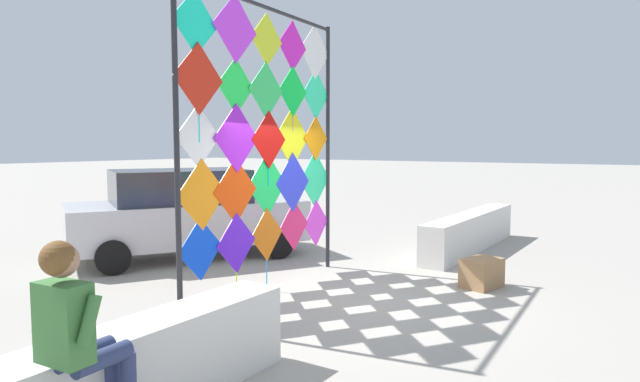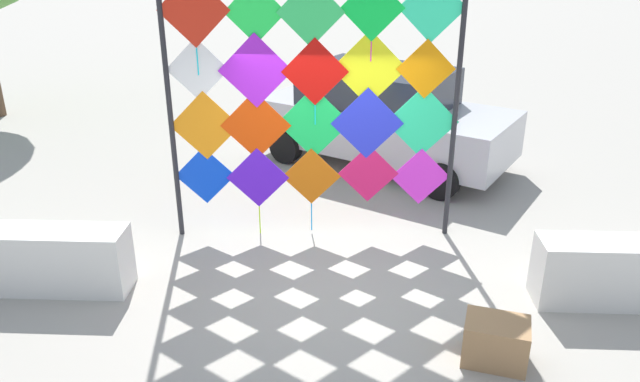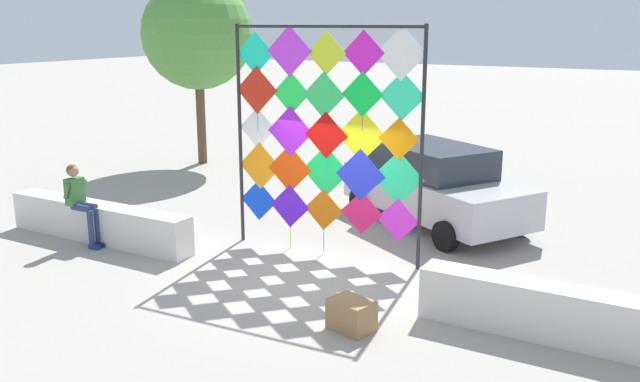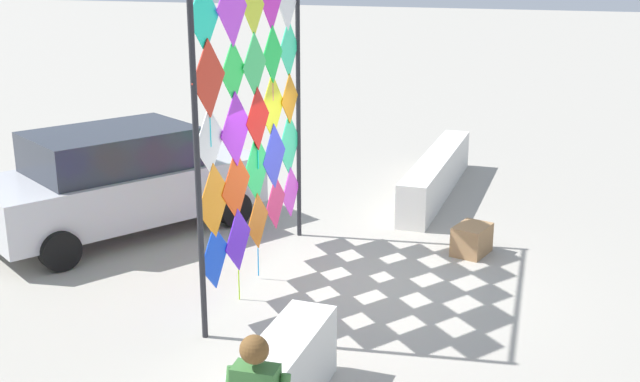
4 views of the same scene
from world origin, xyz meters
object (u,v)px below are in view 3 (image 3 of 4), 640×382
seated_vendor (80,198)px  cardboard_box_large (351,315)px  tree_palm_like (197,33)px  kite_display_rack (325,130)px  parked_car (434,185)px

seated_vendor → cardboard_box_large: 6.37m
tree_palm_like → seated_vendor: bearing=-67.2°
kite_display_rack → cardboard_box_large: (1.93, -2.67, -2.15)m
seated_vendor → tree_palm_like: (-3.14, 7.48, 3.00)m
parked_car → tree_palm_like: bearing=162.8°
seated_vendor → tree_palm_like: size_ratio=0.29×
cardboard_box_large → kite_display_rack: bearing=125.8°
tree_palm_like → cardboard_box_large: bearing=-41.1°
cardboard_box_large → tree_palm_like: 13.05m
cardboard_box_large → tree_palm_like: size_ratio=0.11×
cardboard_box_large → tree_palm_like: (-9.42, 8.22, 3.73)m
cardboard_box_large → tree_palm_like: bearing=138.9°
seated_vendor → cardboard_box_large: seated_vendor is taller
kite_display_rack → parked_car: 3.44m
parked_car → tree_palm_like: size_ratio=0.85×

